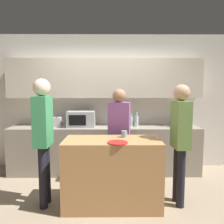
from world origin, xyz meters
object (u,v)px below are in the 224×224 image
at_px(bottle_2, 131,121).
at_px(bottle_3, 136,121).
at_px(cup_0, 124,134).
at_px(person_left, 119,130).
at_px(person_center, 180,134).
at_px(person_right, 43,131).
at_px(toaster, 54,122).
at_px(bottle_0, 120,122).
at_px(bottle_1, 125,121).
at_px(microwave, 82,119).
at_px(potted_plant, 173,116).
at_px(plate_on_island, 118,143).

xyz_separation_m(bottle_2, bottle_3, (0.10, -0.00, 0.01)).
bearing_deg(cup_0, bottle_3, 74.68).
xyz_separation_m(person_left, person_center, (0.82, -0.54, 0.04)).
bearing_deg(person_right, bottle_3, 131.83).
height_order(toaster, bottle_2, bottle_2).
relative_size(person_left, person_center, 0.96).
relative_size(bottle_0, bottle_3, 0.82).
bearing_deg(bottle_1, microwave, 179.30).
distance_m(bottle_1, person_right, 1.71).
height_order(microwave, potted_plant, potted_plant).
distance_m(toaster, potted_plant, 2.30).
bearing_deg(person_left, person_right, 39.49).
distance_m(plate_on_island, person_center, 0.90).
bearing_deg(bottle_3, cup_0, -105.32).
distance_m(microwave, bottle_2, 0.96).
distance_m(bottle_0, cup_0, 1.05).
height_order(microwave, bottle_0, microwave).
relative_size(potted_plant, person_center, 0.23).
bearing_deg(person_center, microwave, 49.81).
bearing_deg(bottle_2, person_right, -136.47).
bearing_deg(person_left, bottle_3, -105.98).
bearing_deg(toaster, bottle_1, -0.50).
height_order(potted_plant, bottle_2, potted_plant).
relative_size(bottle_0, bottle_1, 0.85).
bearing_deg(bottle_2, plate_on_island, -101.97).
bearing_deg(bottle_3, bottle_0, -168.46).
xyz_separation_m(cup_0, person_center, (0.76, -0.11, 0.02)).
distance_m(plate_on_island, cup_0, 0.35).
xyz_separation_m(bottle_1, person_center, (0.68, -1.20, 0.00)).
relative_size(toaster, bottle_0, 1.16).
relative_size(bottle_2, person_center, 0.15).
bearing_deg(microwave, toaster, 179.83).
relative_size(plate_on_island, cup_0, 2.77).
relative_size(bottle_0, plate_on_island, 0.86).
bearing_deg(bottle_0, microwave, 175.91).
bearing_deg(microwave, cup_0, -55.79).
relative_size(bottle_1, person_left, 0.16).
bearing_deg(microwave, person_center, -38.69).
relative_size(bottle_1, person_right, 0.15).
xyz_separation_m(bottle_1, plate_on_island, (-0.19, -1.43, -0.05)).
height_order(person_left, person_center, person_center).
height_order(potted_plant, bottle_1, potted_plant).
bearing_deg(toaster, bottle_0, -2.46).
bearing_deg(person_left, bottle_0, -81.22).
xyz_separation_m(bottle_3, person_left, (-0.36, -0.69, -0.04)).
xyz_separation_m(bottle_0, plate_on_island, (-0.08, -1.39, -0.04)).
xyz_separation_m(potted_plant, bottle_1, (-0.93, -0.01, -0.10)).
bearing_deg(person_center, bottle_3, 18.87).
relative_size(bottle_3, cup_0, 2.92).
xyz_separation_m(microwave, toaster, (-0.52, 0.00, -0.06)).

